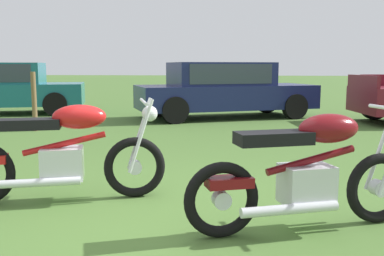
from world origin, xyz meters
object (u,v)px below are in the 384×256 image
(motorcycle_red, at_px, (62,153))
(motorcycle_maroon, at_px, (308,172))
(car_teal, at_px, (3,86))
(car_navy, at_px, (223,87))
(fence_post_wooden, at_px, (34,102))

(motorcycle_red, bearing_deg, motorcycle_maroon, -30.12)
(motorcycle_maroon, height_order, car_teal, car_teal)
(motorcycle_maroon, xyz_separation_m, car_teal, (-7.30, 7.98, 0.31))
(motorcycle_maroon, relative_size, car_teal, 0.42)
(car_teal, height_order, car_navy, same)
(motorcycle_maroon, bearing_deg, motorcycle_red, 147.21)
(car_teal, distance_m, fence_post_wooden, 3.89)
(motorcycle_red, height_order, car_teal, car_teal)
(motorcycle_red, relative_size, car_navy, 0.41)
(car_navy, bearing_deg, car_teal, 154.11)
(motorcycle_maroon, height_order, car_navy, car_navy)
(motorcycle_red, relative_size, car_teal, 0.44)
(motorcycle_maroon, distance_m, car_navy, 7.88)
(motorcycle_red, height_order, motorcycle_maroon, same)
(motorcycle_red, bearing_deg, car_navy, 62.58)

